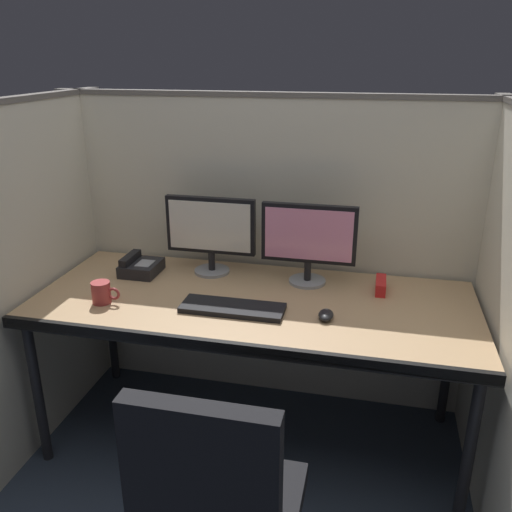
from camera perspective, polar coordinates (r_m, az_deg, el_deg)
The scene contains 12 objects.
ground_plane at distance 2.52m, azimuth -1.91°, elevation -22.94°, with size 8.00×8.00×0.00m, color #2D3847.
cubicle_partition_rear at distance 2.72m, azimuth 1.84°, elevation 0.30°, with size 2.21×0.06×1.57m.
cubicle_partition_left at distance 2.63m, azimuth -22.47°, elevation -2.09°, with size 0.06×1.41×1.57m.
cubicle_partition_right at distance 2.24m, azimuth 24.95°, elevation -6.46°, with size 0.06×1.41×1.57m.
desk at distance 2.35m, azimuth -0.34°, elevation -5.77°, with size 1.90×0.80×0.74m.
monitor_left at distance 2.55m, azimuth -4.84°, elevation 2.76°, with size 0.43×0.17×0.37m.
monitor_right at distance 2.43m, azimuth 5.61°, elevation 1.85°, with size 0.43×0.17×0.37m.
keyboard_main at distance 2.23m, azimuth -2.50°, elevation -5.53°, with size 0.43×0.15×0.02m, color black.
computer_mouse at distance 2.18m, azimuth 7.43°, elevation -6.23°, with size 0.06×0.10×0.04m.
coffee_mug at distance 2.37m, azimuth -16.04°, elevation -3.75°, with size 0.13×0.08×0.09m.
red_stapler at distance 2.46m, azimuth 13.10°, elevation -3.05°, with size 0.04×0.15×0.06m, color red.
desk_phone at distance 2.65m, azimuth -12.19°, elevation -1.12°, with size 0.17×0.19×0.09m.
Camera 1 is at (0.48, -1.76, 1.74)m, focal length 37.68 mm.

